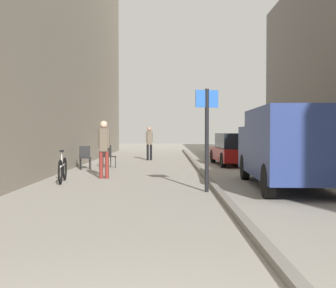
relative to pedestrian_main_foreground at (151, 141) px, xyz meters
name	(u,v)px	position (x,y,z in m)	size (l,w,h in m)	color
ground_plane	(159,177)	(0.65, -8.44, -1.02)	(80.00, 80.00, 0.00)	gray
kerb_strip	(206,175)	(2.23, -8.44, -0.96)	(0.16, 40.00, 0.12)	slate
pedestrian_main_foreground	(151,141)	(0.00, 0.00, 0.00)	(0.35, 0.24, 1.77)	black
pedestrian_mid_block	(105,145)	(-1.08, -8.87, 0.06)	(0.37, 0.24, 1.88)	maroon
delivery_van	(290,145)	(4.25, -11.15, 0.13)	(2.22, 5.55, 2.13)	navy
parked_car	(237,149)	(4.09, -3.19, -0.31)	(2.00, 4.28, 1.45)	maroon
street_sign_post	(208,131)	(1.97, -11.92, 0.52)	(0.59, 0.19, 2.60)	black
bicycle_leaning	(64,170)	(-2.17, -9.91, -0.64)	(0.27, 1.76, 0.98)	black
cafe_chair_near_window	(86,156)	(-2.36, -5.47, -0.48)	(0.55, 0.55, 0.94)	black
cafe_chair_by_doorway	(109,155)	(-1.54, -4.62, -0.48)	(0.62, 0.62, 0.94)	black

